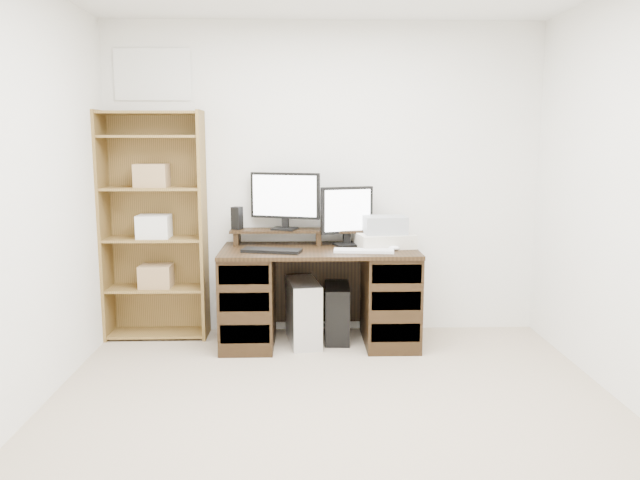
{
  "coord_description": "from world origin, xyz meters",
  "views": [
    {
      "loc": [
        -0.18,
        -3.07,
        1.58
      ],
      "look_at": [
        -0.05,
        1.43,
        0.85
      ],
      "focal_mm": 35.0,
      "sensor_mm": 36.0,
      "label": 1
    }
  ],
  "objects_px": {
    "bookshelf": "(155,224)",
    "monitor_small": "(347,214)",
    "printer": "(385,240)",
    "desk": "(319,294)",
    "tower_silver": "(303,312)",
    "monitor_wide": "(285,198)",
    "tower_black": "(337,312)"
  },
  "relations": [
    {
      "from": "printer",
      "to": "tower_black",
      "type": "distance_m",
      "value": 0.69
    },
    {
      "from": "monitor_small",
      "to": "monitor_wide",
      "type": "bearing_deg",
      "value": 155.17
    },
    {
      "from": "desk",
      "to": "monitor_small",
      "type": "relative_size",
      "value": 3.24
    },
    {
      "from": "desk",
      "to": "monitor_wide",
      "type": "bearing_deg",
      "value": 142.76
    },
    {
      "from": "printer",
      "to": "monitor_wide",
      "type": "bearing_deg",
      "value": 158.93
    },
    {
      "from": "monitor_wide",
      "to": "monitor_small",
      "type": "bearing_deg",
      "value": 10.32
    },
    {
      "from": "bookshelf",
      "to": "monitor_small",
      "type": "bearing_deg",
      "value": -2.95
    },
    {
      "from": "monitor_small",
      "to": "tower_silver",
      "type": "relative_size",
      "value": 0.94
    },
    {
      "from": "tower_black",
      "to": "desk",
      "type": "bearing_deg",
      "value": -150.74
    },
    {
      "from": "monitor_wide",
      "to": "bookshelf",
      "type": "xyz_separation_m",
      "value": [
        -1.03,
        0.01,
        -0.2
      ]
    },
    {
      "from": "tower_silver",
      "to": "bookshelf",
      "type": "bearing_deg",
      "value": 161.17
    },
    {
      "from": "printer",
      "to": "tower_silver",
      "type": "distance_m",
      "value": 0.85
    },
    {
      "from": "monitor_small",
      "to": "tower_silver",
      "type": "distance_m",
      "value": 0.84
    },
    {
      "from": "tower_silver",
      "to": "tower_black",
      "type": "relative_size",
      "value": 1.11
    },
    {
      "from": "monitor_small",
      "to": "tower_silver",
      "type": "height_order",
      "value": "monitor_small"
    },
    {
      "from": "bookshelf",
      "to": "tower_black",
      "type": "bearing_deg",
      "value": -5.48
    },
    {
      "from": "monitor_wide",
      "to": "tower_silver",
      "type": "relative_size",
      "value": 1.11
    },
    {
      "from": "desk",
      "to": "monitor_small",
      "type": "height_order",
      "value": "monitor_small"
    },
    {
      "from": "desk",
      "to": "tower_silver",
      "type": "relative_size",
      "value": 3.03
    },
    {
      "from": "monitor_wide",
      "to": "bookshelf",
      "type": "bearing_deg",
      "value": -162.57
    },
    {
      "from": "bookshelf",
      "to": "tower_silver",
      "type": "bearing_deg",
      "value": -10.2
    },
    {
      "from": "tower_silver",
      "to": "monitor_wide",
      "type": "bearing_deg",
      "value": 116.49
    },
    {
      "from": "desk",
      "to": "printer",
      "type": "bearing_deg",
      "value": 5.48
    },
    {
      "from": "monitor_wide",
      "to": "monitor_small",
      "type": "relative_size",
      "value": 1.19
    },
    {
      "from": "desk",
      "to": "monitor_wide",
      "type": "distance_m",
      "value": 0.8
    },
    {
      "from": "tower_silver",
      "to": "tower_black",
      "type": "height_order",
      "value": "tower_silver"
    },
    {
      "from": "monitor_wide",
      "to": "printer",
      "type": "distance_m",
      "value": 0.85
    },
    {
      "from": "monitor_small",
      "to": "printer",
      "type": "xyz_separation_m",
      "value": [
        0.29,
        -0.09,
        -0.2
      ]
    },
    {
      "from": "desk",
      "to": "bookshelf",
      "type": "relative_size",
      "value": 0.83
    },
    {
      "from": "monitor_small",
      "to": "bookshelf",
      "type": "distance_m",
      "value": 1.52
    },
    {
      "from": "monitor_wide",
      "to": "tower_black",
      "type": "bearing_deg",
      "value": 0.87
    },
    {
      "from": "monitor_small",
      "to": "printer",
      "type": "height_order",
      "value": "monitor_small"
    }
  ]
}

